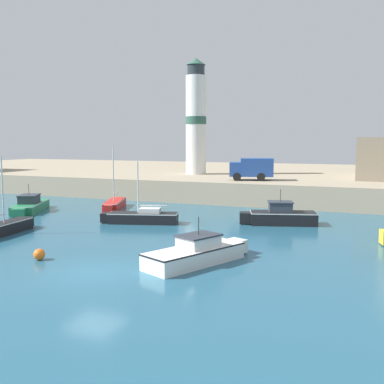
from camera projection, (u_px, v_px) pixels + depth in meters
name	position (u px, v px, depth m)	size (l,w,h in m)	color
ground_plane	(94.00, 273.00, 20.69)	(200.00, 200.00, 0.00)	#235670
quay_seawall	(279.00, 179.00, 60.04)	(120.00, 40.00, 2.17)	gray
motorboat_green_0	(30.00, 205.00, 38.94)	(4.16, 6.44, 2.36)	#237A4C
motorboat_black_1	(280.00, 216.00, 32.82)	(5.73, 3.19, 2.59)	black
sailboat_red_2	(114.00, 204.00, 40.57)	(3.02, 5.55, 5.62)	red
motorboat_white_3	(198.00, 253.00, 22.33)	(3.93, 6.31, 2.34)	white
sailboat_black_4	(142.00, 217.00, 33.24)	(5.82, 2.87, 4.59)	black
sailboat_black_6	(1.00, 228.00, 29.07)	(1.72, 5.91, 5.10)	black
mooring_buoy	(39.00, 254.00, 22.95)	(0.58, 0.58, 0.58)	orange
lighthouse	(196.00, 118.00, 52.96)	(2.45, 2.45, 13.53)	silver
truck_on_quay	(252.00, 168.00, 44.95)	(4.70, 3.14, 2.20)	#234793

